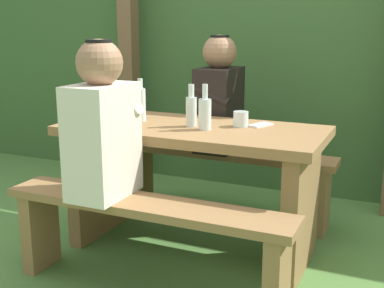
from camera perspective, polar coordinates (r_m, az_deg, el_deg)
ground_plane at (r=2.90m, az=0.00°, el=-11.66°), size 12.00×12.00×0.00m
hedge_backdrop at (r=4.22m, az=9.53°, el=10.94°), size 6.40×0.96×2.12m
pergola_post_left at (r=3.99m, az=-7.13°, el=9.31°), size 0.12×0.12×1.90m
picnic_table at (r=2.73m, az=0.00°, el=-2.50°), size 1.40×0.64×0.70m
bench_near at (r=2.35m, az=-5.27°, el=-9.41°), size 1.40×0.24×0.45m
bench_far at (r=3.24m, az=3.77°, el=-2.89°), size 1.40×0.24×0.45m
person_white_shirt at (r=2.33m, az=-10.11°, el=2.07°), size 0.25×0.35×0.72m
person_black_coat at (r=3.16m, az=3.06°, el=5.21°), size 0.25×0.35×0.72m
drinking_glass at (r=2.67m, az=5.54°, el=2.83°), size 0.08×0.08×0.08m
bottle_left at (r=2.66m, az=-0.09°, el=3.92°), size 0.06×0.06×0.22m
bottle_right at (r=2.57m, az=1.47°, el=3.57°), size 0.07×0.07×0.23m
bottle_center at (r=2.82m, az=-5.85°, el=4.60°), size 0.06×0.06×0.24m
cell_phone at (r=2.71m, az=7.77°, el=2.15°), size 0.12×0.16×0.01m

